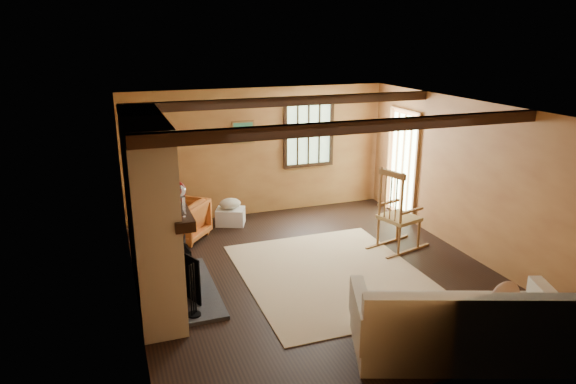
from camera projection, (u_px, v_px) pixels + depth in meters
name	position (u px, v px, depth m)	size (l,w,h in m)	color
ground	(314.00, 271.00, 7.53)	(5.50, 5.50, 0.00)	black
room_envelope	(323.00, 157.00, 7.35)	(5.02, 5.52, 2.44)	#AE773D
fireplace	(152.00, 218.00, 6.48)	(1.02, 2.30, 2.40)	#AF5843
rug	(332.00, 274.00, 7.41)	(2.50, 3.00, 0.01)	tan
rocking_chair	(397.00, 216.00, 8.16)	(1.07, 0.74, 1.34)	tan
sofa	(458.00, 328.00, 5.48)	(2.40, 1.67, 0.89)	beige
firewood_pile	(150.00, 226.00, 8.97)	(0.64, 0.12, 0.23)	brown
laundry_basket	(231.00, 217.00, 9.33)	(0.50, 0.38, 0.30)	white
basket_pillow	(230.00, 204.00, 9.25)	(0.39, 0.31, 0.19)	beige
armchair	(182.00, 220.00, 8.61)	(0.73, 0.75, 0.68)	#BF6026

